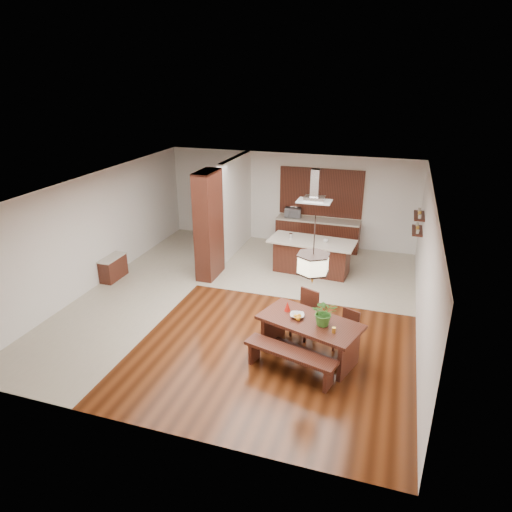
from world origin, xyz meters
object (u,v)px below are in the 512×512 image
(range_hood, at_px, (315,186))
(island_cup, at_px, (326,241))
(pendant_lantern, at_px, (314,251))
(fruit_bowl, at_px, (297,316))
(dining_table, at_px, (310,330))
(dining_chair_left, at_px, (303,315))
(kitchen_island, at_px, (312,256))
(foliage_plant, at_px, (324,312))
(hallway_console, at_px, (113,268))
(dining_chair_right, at_px, (345,332))
(microwave, at_px, (293,213))
(dining_bench, at_px, (290,362))

(range_hood, height_order, island_cup, range_hood)
(pendant_lantern, xyz_separation_m, range_hood, (-0.76, 4.05, 0.22))
(fruit_bowl, bearing_deg, dining_table, -11.66)
(dining_chair_left, xyz_separation_m, kitchen_island, (-0.49, 3.33, -0.02))
(dining_chair_left, xyz_separation_m, island_cup, (-0.11, 3.27, 0.50))
(foliage_plant, height_order, fruit_bowl, foliage_plant)
(dining_chair_left, bearing_deg, fruit_bowl, -66.02)
(fruit_bowl, distance_m, island_cup, 3.93)
(hallway_console, bearing_deg, dining_chair_left, -13.00)
(dining_chair_left, xyz_separation_m, dining_chair_right, (0.92, -0.31, -0.08))
(dining_chair_right, relative_size, kitchen_island, 0.36)
(kitchen_island, distance_m, range_hood, 1.97)
(dining_table, relative_size, kitchen_island, 0.90)
(island_cup, height_order, microwave, microwave)
(dining_table, bearing_deg, microwave, 106.53)
(dining_table, height_order, dining_chair_left, dining_chair_left)
(dining_bench, distance_m, foliage_plant, 1.13)
(foliage_plant, bearing_deg, dining_bench, -129.73)
(dining_chair_left, bearing_deg, dining_chair_right, 5.10)
(dining_table, height_order, range_hood, range_hood)
(dining_chair_right, xyz_separation_m, microwave, (-2.42, 5.58, 0.66))
(dining_chair_left, distance_m, island_cup, 3.31)
(hallway_console, relative_size, dining_bench, 0.49)
(dining_bench, height_order, dining_chair_left, dining_chair_left)
(foliage_plant, bearing_deg, hallway_console, 161.21)
(dining_bench, xyz_separation_m, dining_chair_right, (0.87, 1.07, 0.18))
(kitchen_island, relative_size, range_hood, 2.65)
(range_hood, bearing_deg, fruit_bowl, -83.00)
(range_hood, xyz_separation_m, island_cup, (0.38, -0.07, -1.46))
(kitchen_island, height_order, island_cup, island_cup)
(dining_chair_right, distance_m, foliage_plant, 0.88)
(hallway_console, xyz_separation_m, range_hood, (5.01, 2.07, 2.15))
(pendant_lantern, relative_size, foliage_plant, 2.50)
(dining_chair_right, relative_size, fruit_bowl, 3.15)
(pendant_lantern, relative_size, range_hood, 1.46)
(dining_chair_right, relative_size, pendant_lantern, 0.66)
(dining_table, xyz_separation_m, fruit_bowl, (-0.27, 0.06, 0.25))
(dining_table, relative_size, foliage_plant, 4.10)
(dining_chair_left, distance_m, foliage_plant, 1.11)
(dining_chair_left, height_order, fruit_bowl, dining_chair_left)
(fruit_bowl, bearing_deg, microwave, 104.28)
(pendant_lantern, height_order, range_hood, same)
(dining_bench, distance_m, island_cup, 4.71)
(pendant_lantern, height_order, island_cup, pendant_lantern)
(dining_chair_left, height_order, island_cup, island_cup)
(island_cup, relative_size, microwave, 0.23)
(dining_table, xyz_separation_m, pendant_lantern, (0.00, 0.00, 1.65))
(dining_bench, xyz_separation_m, foliage_plant, (0.49, 0.59, 0.82))
(fruit_bowl, bearing_deg, dining_chair_left, 90.47)
(dining_bench, height_order, foliage_plant, foliage_plant)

